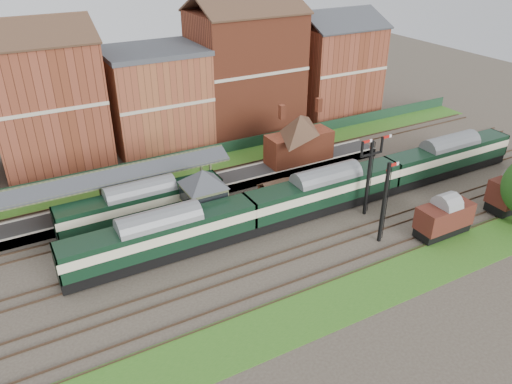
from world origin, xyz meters
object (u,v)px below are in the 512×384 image
signal_box (204,197)px  semaphore_bracket (369,173)px  goods_van_a (444,217)px  dmu_train (325,190)px  platform_railcar (142,204)px

signal_box → semaphore_bracket: (15.04, -5.75, 1.44)m
semaphore_bracket → goods_van_a: semaphore_bracket is taller
semaphore_bracket → dmu_train: bearing=142.4°
signal_box → platform_railcar: 6.17m
signal_box → platform_railcar: (-5.15, 3.25, -1.00)m
signal_box → dmu_train: signal_box is taller
semaphore_bracket → goods_van_a: (3.84, -6.50, -2.73)m
goods_van_a → signal_box: bearing=147.0°
platform_railcar → goods_van_a: bearing=-32.8°
dmu_train → goods_van_a: (7.08, -9.00, -0.44)m
semaphore_bracket → platform_railcar: (-20.19, 9.00, -2.44)m
signal_box → goods_van_a: 22.54m
dmu_train → signal_box: bearing=164.6°
signal_box → goods_van_a: size_ratio=1.10×
semaphore_bracket → dmu_train: 4.70m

